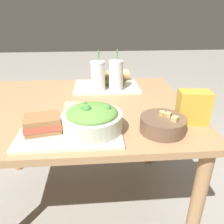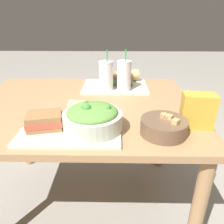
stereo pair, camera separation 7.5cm
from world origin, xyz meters
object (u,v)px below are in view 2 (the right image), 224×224
object	(u,v)px
sandwich_far	(121,79)
sandwich_near	(45,121)
drink_cup_dark	(106,77)
chip_bag	(198,111)
soup_bowl	(164,126)
baguette_near	(87,109)
salad_bowl	(92,118)
drink_cup_red	(124,77)
baguette_far	(127,76)

from	to	relation	value
sandwich_far	sandwich_near	bearing A→B (deg)	-115.98
drink_cup_dark	sandwich_near	bearing A→B (deg)	-115.68
sandwich_far	chip_bag	size ratio (longest dim) A/B	1.10
sandwich_near	drink_cup_dark	xyz separation A→B (m)	(0.23, 0.48, 0.05)
soup_bowl	sandwich_near	bearing A→B (deg)	177.66
baguette_near	drink_cup_dark	distance (m)	0.38
drink_cup_dark	chip_bag	size ratio (longest dim) A/B	1.65
salad_bowl	drink_cup_dark	bearing A→B (deg)	85.85
soup_bowl	salad_bowl	bearing A→B (deg)	176.80
soup_bowl	drink_cup_red	distance (m)	0.52
drink_cup_red	chip_bag	xyz separation A→B (m)	(0.29, -0.43, -0.02)
drink_cup_red	chip_bag	size ratio (longest dim) A/B	1.67
sandwich_near	sandwich_far	distance (m)	0.67
salad_bowl	sandwich_far	world-z (taller)	salad_bowl
chip_bag	drink_cup_dark	bearing A→B (deg)	139.69
salad_bowl	drink_cup_red	world-z (taller)	drink_cup_red
salad_bowl	soup_bowl	size ratio (longest dim) A/B	1.30
soup_bowl	drink_cup_dark	bearing A→B (deg)	116.48
sandwich_far	chip_bag	distance (m)	0.63
sandwich_far	chip_bag	xyz separation A→B (m)	(0.31, -0.54, 0.03)
sandwich_far	drink_cup_red	distance (m)	0.13
baguette_far	soup_bowl	bearing A→B (deg)	170.88
drink_cup_red	salad_bowl	bearing A→B (deg)	-106.30
drink_cup_red	sandwich_near	bearing A→B (deg)	-125.08
drink_cup_red	sandwich_far	bearing A→B (deg)	98.40
sandwich_near	drink_cup_red	size ratio (longest dim) A/B	0.66
salad_bowl	chip_bag	distance (m)	0.44
baguette_near	sandwich_near	bearing A→B (deg)	137.08
baguette_near	soup_bowl	bearing A→B (deg)	-97.45
sandwich_near	baguette_far	world-z (taller)	baguette_far
baguette_far	drink_cup_dark	distance (m)	0.23
drink_cup_dark	drink_cup_red	bearing A→B (deg)	0.00
salad_bowl	chip_bag	xyz separation A→B (m)	(0.43, 0.05, 0.01)
baguette_near	drink_cup_dark	xyz separation A→B (m)	(0.07, 0.37, 0.04)
sandwich_far	drink_cup_dark	bearing A→B (deg)	-125.73
sandwich_near	baguette_far	size ratio (longest dim) A/B	0.93
soup_bowl	sandwich_near	distance (m)	0.48
salad_bowl	baguette_far	bearing A→B (deg)	75.84
salad_bowl	sandwich_far	xyz separation A→B (m)	(0.12, 0.60, -0.02)
drink_cup_dark	drink_cup_red	distance (m)	0.11
soup_bowl	baguette_far	distance (m)	0.69
drink_cup_dark	chip_bag	world-z (taller)	drink_cup_dark
sandwich_near	baguette_far	xyz separation A→B (m)	(0.36, 0.66, 0.01)
soup_bowl	chip_bag	xyz separation A→B (m)	(0.15, 0.07, 0.04)
sandwich_far	chip_bag	bearing A→B (deg)	-58.06
baguette_near	salad_bowl	bearing A→B (deg)	-147.98
drink_cup_dark	soup_bowl	bearing A→B (deg)	-63.52
salad_bowl	baguette_near	size ratio (longest dim) A/B	1.38
sandwich_far	salad_bowl	bearing A→B (deg)	-99.43
baguette_near	chip_bag	size ratio (longest dim) A/B	1.20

